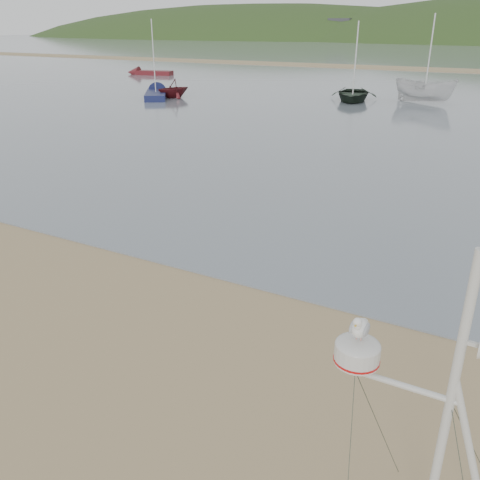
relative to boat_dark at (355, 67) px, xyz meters
The scene contains 6 objects.
ground 35.78m from the boat_dark, 79.22° to the right, with size 560.00×560.00×0.00m, color #8F7853.
boat_dark is the anchor object (origin of this frame).
boat_red 14.46m from the boat_dark, 159.03° to the right, with size 2.44×1.49×2.83m, color #541318.
boat_white 5.34m from the boat_dark, 17.45° to the left, with size 1.83×1.88×4.86m, color silver.
dinghy_red_far 30.86m from the boat_dark, 160.40° to the left, with size 5.91×2.67×1.40m.
sailboat_blue_near 16.34m from the boat_dark, 162.90° to the right, with size 5.03×6.26×6.50m.
Camera 1 is at (5.40, -5.08, 5.52)m, focal length 38.00 mm.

